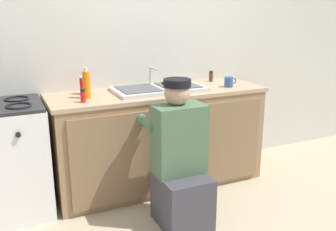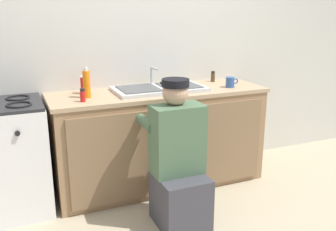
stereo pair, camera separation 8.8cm
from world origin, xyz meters
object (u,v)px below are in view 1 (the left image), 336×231
object	(u,v)px
coffee_mug	(229,82)
spice_bottle_red	(83,96)
stove_range	(4,160)
soda_cup_red	(85,85)
soap_bottle_orange	(87,84)
spice_bottle_pepper	(211,76)
sink_double_basin	(159,88)
plumber_person	(180,166)

from	to	relation	value
coffee_mug	spice_bottle_red	bearing A→B (deg)	-178.49
stove_range	soda_cup_red	xyz separation A→B (m)	(0.69, 0.13, 0.51)
soap_bottle_orange	spice_bottle_pepper	world-z (taller)	soap_bottle_orange
stove_range	spice_bottle_pepper	distance (m)	2.03
sink_double_basin	coffee_mug	world-z (taller)	sink_double_basin
plumber_person	soda_cup_red	bearing A→B (deg)	121.87
sink_double_basin	soda_cup_red	distance (m)	0.64
stove_range	spice_bottle_red	world-z (taller)	spice_bottle_red
sink_double_basin	soda_cup_red	size ratio (longest dim) A/B	5.26
soda_cup_red	coffee_mug	bearing A→B (deg)	-11.06
spice_bottle_red	soda_cup_red	size ratio (longest dim) A/B	0.69
spice_bottle_pepper	plumber_person	bearing A→B (deg)	-131.52
sink_double_basin	spice_bottle_pepper	world-z (taller)	sink_double_basin
soda_cup_red	spice_bottle_pepper	size ratio (longest dim) A/B	1.45
plumber_person	coffee_mug	bearing A→B (deg)	35.77
plumber_person	soap_bottle_orange	bearing A→B (deg)	128.75
spice_bottle_red	soda_cup_red	world-z (taller)	soda_cup_red
plumber_person	soda_cup_red	distance (m)	1.08
stove_range	plumber_person	distance (m)	1.37
plumber_person	spice_bottle_pepper	xyz separation A→B (m)	(0.77, 0.87, 0.48)
soda_cup_red	stove_range	bearing A→B (deg)	-169.21
coffee_mug	spice_bottle_red	world-z (taller)	spice_bottle_red
sink_double_basin	coffee_mug	xyz separation A→B (m)	(0.66, -0.12, 0.03)
coffee_mug	plumber_person	bearing A→B (deg)	-144.23
coffee_mug	soda_cup_red	xyz separation A→B (m)	(-1.28, 0.25, 0.03)
soap_bottle_orange	coffee_mug	world-z (taller)	soap_bottle_orange
soap_bottle_orange	spice_bottle_pepper	bearing A→B (deg)	9.56
plumber_person	soda_cup_red	xyz separation A→B (m)	(-0.50, 0.81, 0.50)
soda_cup_red	spice_bottle_pepper	bearing A→B (deg)	2.56
plumber_person	soap_bottle_orange	size ratio (longest dim) A/B	4.42
plumber_person	spice_bottle_red	world-z (taller)	plumber_person
soap_bottle_orange	plumber_person	bearing A→B (deg)	-51.25
soap_bottle_orange	spice_bottle_pepper	xyz separation A→B (m)	(1.29, 0.22, -0.06)
stove_range	soap_bottle_orange	bearing A→B (deg)	-2.51
stove_range	coffee_mug	bearing A→B (deg)	-3.47
stove_range	spice_bottle_pepper	bearing A→B (deg)	5.48
sink_double_basin	soda_cup_red	xyz separation A→B (m)	(-0.62, 0.13, 0.06)
sink_double_basin	soap_bottle_orange	size ratio (longest dim) A/B	3.20
spice_bottle_red	spice_bottle_pepper	world-z (taller)	same
soap_bottle_orange	soda_cup_red	size ratio (longest dim) A/B	1.64
stove_range	soda_cup_red	bearing A→B (deg)	10.79
sink_double_basin	stove_range	size ratio (longest dim) A/B	0.88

